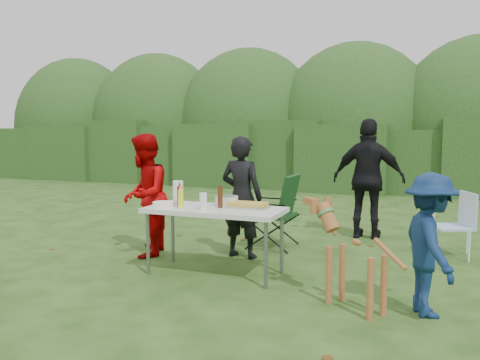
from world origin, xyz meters
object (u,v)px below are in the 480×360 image
(person_cook, at_px, (242,197))
(child, at_px, (430,245))
(beer_bottle, at_px, (220,197))
(mustard_bottle, at_px, (181,199))
(paper_towel_roll, at_px, (178,192))
(person_red_jacket, at_px, (144,195))
(ketchup_bottle, at_px, (180,196))
(lawn_chair, at_px, (451,224))
(dog, at_px, (356,259))
(person_black_puffy, at_px, (369,179))
(folding_table, at_px, (215,213))
(camping_chair, at_px, (273,211))

(person_cook, relative_size, child, 1.22)
(person_cook, height_order, beer_bottle, person_cook)
(mustard_bottle, xyz_separation_m, paper_towel_roll, (-0.20, 0.31, 0.03))
(child, bearing_deg, mustard_bottle, 62.26)
(person_red_jacket, distance_m, ketchup_bottle, 0.88)
(person_cook, height_order, person_red_jacket, person_red_jacket)
(lawn_chair, height_order, paper_towel_roll, paper_towel_roll)
(person_red_jacket, distance_m, beer_bottle, 1.28)
(ketchup_bottle, xyz_separation_m, beer_bottle, (0.47, 0.06, 0.01))
(dog, bearing_deg, person_cook, -5.71)
(child, relative_size, dog, 1.27)
(child, distance_m, mustard_bottle, 2.57)
(child, xyz_separation_m, paper_towel_roll, (-2.74, 0.59, 0.25))
(child, height_order, mustard_bottle, child)
(person_cook, bearing_deg, beer_bottle, 100.83)
(dog, height_order, paper_towel_roll, paper_towel_roll)
(person_black_puffy, bearing_deg, paper_towel_roll, 53.56)
(folding_table, relative_size, person_cook, 0.99)
(person_black_puffy, relative_size, camping_chair, 1.74)
(person_black_puffy, bearing_deg, folding_table, 63.87)
(mustard_bottle, bearing_deg, dog, -11.31)
(ketchup_bottle, bearing_deg, dog, -14.50)
(person_cook, height_order, lawn_chair, person_cook)
(person_black_puffy, distance_m, mustard_bottle, 3.12)
(dog, xyz_separation_m, mustard_bottle, (-1.94, 0.39, 0.38))
(folding_table, distance_m, lawn_chair, 3.03)
(lawn_chair, bearing_deg, folding_table, 11.98)
(paper_towel_roll, bearing_deg, ketchup_bottle, -56.37)
(person_red_jacket, height_order, paper_towel_roll, person_red_jacket)
(person_cook, relative_size, beer_bottle, 6.29)
(paper_towel_roll, bearing_deg, folding_table, -15.19)
(person_red_jacket, bearing_deg, folding_table, 49.53)
(person_cook, bearing_deg, child, 157.89)
(mustard_bottle, bearing_deg, person_red_jacket, 144.23)
(dog, relative_size, mustard_bottle, 4.87)
(beer_bottle, bearing_deg, dog, -20.39)
(person_cook, bearing_deg, lawn_chair, -150.71)
(camping_chair, xyz_separation_m, mustard_bottle, (-0.54, -1.59, 0.34))
(lawn_chair, xyz_separation_m, paper_towel_roll, (-2.96, -1.64, 0.46))
(child, relative_size, ketchup_bottle, 5.61)
(folding_table, xyz_separation_m, child, (2.21, -0.44, -0.07))
(child, height_order, paper_towel_roll, child)
(dog, relative_size, lawn_chair, 1.19)
(dog, distance_m, camping_chair, 2.42)
(dog, bearing_deg, camping_chair, -20.30)
(folding_table, bearing_deg, child, -11.36)
(person_cook, height_order, mustard_bottle, person_cook)
(folding_table, relative_size, paper_towel_roll, 5.77)
(mustard_bottle, bearing_deg, ketchup_bottle, 121.60)
(person_cook, height_order, camping_chair, person_cook)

